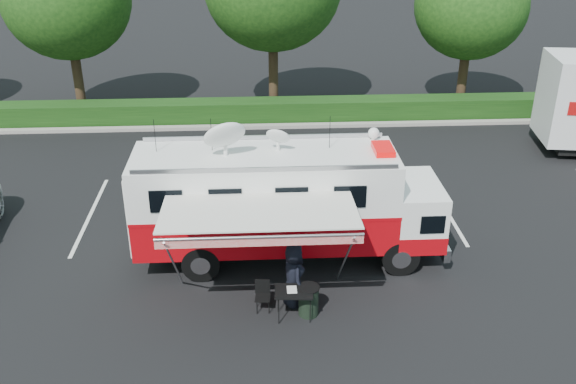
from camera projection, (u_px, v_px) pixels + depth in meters
name	position (u px, v px, depth m)	size (l,w,h in m)	color
ground_plane	(289.00, 257.00, 19.08)	(120.00, 120.00, 0.00)	black
back_border	(298.00, 6.00, 28.51)	(60.00, 6.14, 8.87)	#9E998E
stall_lines	(269.00, 210.00, 21.74)	(24.12, 5.50, 0.01)	silver
command_truck	(286.00, 202.00, 18.28)	(8.84, 2.43, 4.25)	black
awning	(259.00, 217.00, 15.57)	(4.83, 2.50, 2.92)	silver
person	(293.00, 304.00, 16.97)	(0.88, 0.57, 1.80)	black
folding_table	(294.00, 292.00, 16.11)	(1.01, 0.75, 0.82)	black
folding_chair	(263.00, 293.00, 16.60)	(0.43, 0.44, 0.82)	black
trash_bin	(309.00, 300.00, 16.39)	(0.56, 0.56, 0.83)	black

